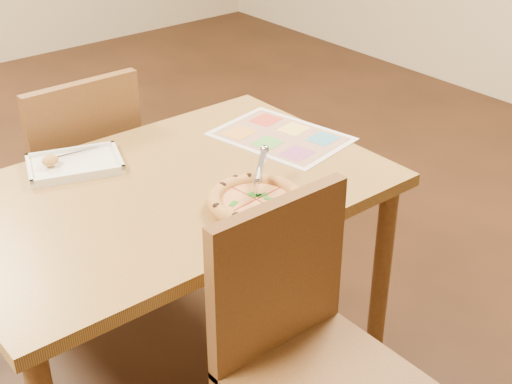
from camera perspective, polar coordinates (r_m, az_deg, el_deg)
dining_table at (r=2.18m, az=-7.07°, el=-1.56°), size 1.30×0.85×0.72m
chair_near at (r=1.82m, az=3.62°, el=-10.99°), size 0.42×0.42×0.47m
chair_far at (r=2.68m, az=-14.01°, el=2.35°), size 0.42×0.42×0.47m
plate at (r=2.01m, az=0.00°, el=-1.08°), size 0.24×0.24×0.01m
pizza at (r=1.99m, az=0.02°, el=-0.70°), size 0.28×0.28×0.04m
pizza_cutter at (r=2.03m, az=0.31°, el=1.73°), size 0.13×0.11×0.09m
appetizer_tray at (r=2.29m, az=-14.43°, el=2.09°), size 0.33×0.28×0.05m
menu at (r=2.43m, az=2.00°, el=4.48°), size 0.39×0.49×0.00m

